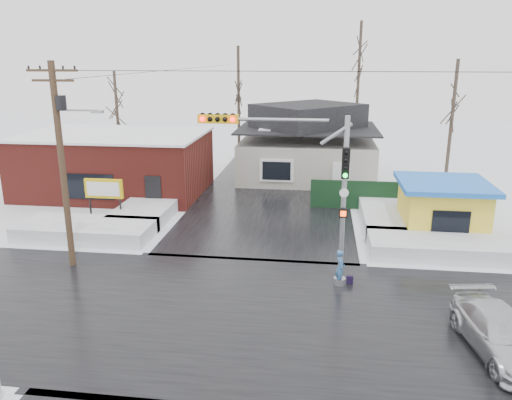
# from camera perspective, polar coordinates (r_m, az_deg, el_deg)

# --- Properties ---
(ground) EXTENTS (120.00, 120.00, 0.00)m
(ground) POSITION_cam_1_polar(r_m,az_deg,el_deg) (18.92, -2.74, -12.86)
(ground) COLOR white
(ground) RESTS_ON ground
(road_ns) EXTENTS (10.00, 120.00, 0.02)m
(road_ns) POSITION_cam_1_polar(r_m,az_deg,el_deg) (18.91, -2.74, -12.83)
(road_ns) COLOR black
(road_ns) RESTS_ON ground
(road_ew) EXTENTS (120.00, 10.00, 0.02)m
(road_ew) POSITION_cam_1_polar(r_m,az_deg,el_deg) (18.91, -2.74, -12.83)
(road_ew) COLOR black
(road_ew) RESTS_ON ground
(snowbank_nw) EXTENTS (7.00, 3.00, 0.80)m
(snowbank_nw) POSITION_cam_1_polar(r_m,az_deg,el_deg) (27.62, -18.82, -3.27)
(snowbank_nw) COLOR white
(snowbank_nw) RESTS_ON ground
(snowbank_ne) EXTENTS (7.00, 3.00, 0.80)m
(snowbank_ne) POSITION_cam_1_polar(r_m,az_deg,el_deg) (25.58, 20.57, -4.99)
(snowbank_ne) COLOR white
(snowbank_ne) RESTS_ON ground
(snowbank_nside_w) EXTENTS (3.00, 8.00, 0.80)m
(snowbank_nside_w) POSITION_cam_1_polar(r_m,az_deg,el_deg) (31.25, -11.56, -0.50)
(snowbank_nside_w) COLOR white
(snowbank_nside_w) RESTS_ON ground
(snowbank_nside_e) EXTENTS (3.00, 8.00, 0.80)m
(snowbank_nside_e) POSITION_cam_1_polar(r_m,az_deg,el_deg) (29.87, 14.78, -1.49)
(snowbank_nside_e) COLOR white
(snowbank_nside_e) RESTS_ON ground
(traffic_signal) EXTENTS (6.05, 0.68, 7.00)m
(traffic_signal) POSITION_cam_1_polar(r_m,az_deg,el_deg) (19.80, 5.56, 2.54)
(traffic_signal) COLOR gray
(traffic_signal) RESTS_ON ground
(utility_pole) EXTENTS (3.15, 0.44, 9.00)m
(utility_pole) POSITION_cam_1_polar(r_m,az_deg,el_deg) (22.96, -21.24, 4.87)
(utility_pole) COLOR #382619
(utility_pole) RESTS_ON ground
(brick_building) EXTENTS (12.20, 8.20, 4.12)m
(brick_building) POSITION_cam_1_polar(r_m,az_deg,el_deg) (35.89, -15.74, 4.12)
(brick_building) COLOR maroon
(brick_building) RESTS_ON ground
(marquee_sign) EXTENTS (2.20, 0.21, 2.55)m
(marquee_sign) POSITION_cam_1_polar(r_m,az_deg,el_deg) (29.34, -16.99, 1.11)
(marquee_sign) COLOR black
(marquee_sign) RESTS_ON ground
(house) EXTENTS (10.40, 8.40, 5.76)m
(house) POSITION_cam_1_polar(r_m,az_deg,el_deg) (38.84, 5.89, 6.33)
(house) COLOR #ADA99C
(house) RESTS_ON ground
(kiosk) EXTENTS (4.60, 4.60, 2.88)m
(kiosk) POSITION_cam_1_polar(r_m,az_deg,el_deg) (28.13, 20.47, -0.81)
(kiosk) COLOR yellow
(kiosk) RESTS_ON ground
(fence) EXTENTS (8.00, 0.12, 1.80)m
(fence) POSITION_cam_1_polar(r_m,az_deg,el_deg) (31.57, 13.52, 0.49)
(fence) COLOR black
(fence) RESTS_ON ground
(tree_far_left) EXTENTS (3.00, 3.00, 10.00)m
(tree_far_left) POSITION_cam_1_polar(r_m,az_deg,el_deg) (42.87, -2.03, 14.49)
(tree_far_left) COLOR #332821
(tree_far_left) RESTS_ON ground
(tree_far_mid) EXTENTS (3.00, 3.00, 12.00)m
(tree_far_mid) POSITION_cam_1_polar(r_m,az_deg,el_deg) (44.38, 11.79, 16.28)
(tree_far_mid) COLOR #332821
(tree_far_mid) RESTS_ON ground
(tree_far_right) EXTENTS (3.00, 3.00, 9.00)m
(tree_far_right) POSITION_cam_1_polar(r_m,az_deg,el_deg) (37.42, 21.83, 11.93)
(tree_far_right) COLOR #332821
(tree_far_right) RESTS_ON ground
(tree_far_west) EXTENTS (3.00, 3.00, 8.00)m
(tree_far_west) POSITION_cam_1_polar(r_m,az_deg,el_deg) (43.81, -15.76, 11.86)
(tree_far_west) COLOR #332821
(tree_far_west) RESTS_ON ground
(pedestrian) EXTENTS (0.44, 0.61, 1.54)m
(pedestrian) POSITION_cam_1_polar(r_m,az_deg,el_deg) (21.01, 9.59, -7.65)
(pedestrian) COLOR teal
(pedestrian) RESTS_ON ground
(car) EXTENTS (2.59, 4.86, 1.34)m
(car) POSITION_cam_1_polar(r_m,az_deg,el_deg) (18.16, 26.15, -13.56)
(car) COLOR silver
(car) RESTS_ON ground
(shopping_bag) EXTENTS (0.28, 0.13, 0.35)m
(shopping_bag) POSITION_cam_1_polar(r_m,az_deg,el_deg) (21.40, 10.66, -9.01)
(shopping_bag) COLOR black
(shopping_bag) RESTS_ON ground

